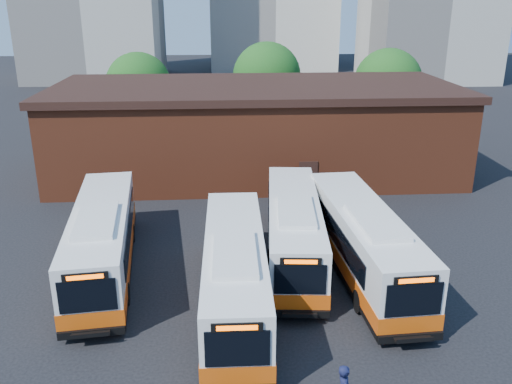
{
  "coord_description": "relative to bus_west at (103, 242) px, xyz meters",
  "views": [
    {
      "loc": [
        -2.46,
        -18.72,
        12.12
      ],
      "look_at": [
        -0.95,
        4.66,
        3.75
      ],
      "focal_mm": 38.0,
      "sensor_mm": 36.0,
      "label": 1
    }
  ],
  "objects": [
    {
      "name": "bus_east",
      "position": [
        12.03,
        -0.96,
        0.02
      ],
      "size": [
        3.18,
        12.24,
        3.3
      ],
      "rotation": [
        0.0,
        0.0,
        0.06
      ],
      "color": "white",
      "rests_on": "ground"
    },
    {
      "name": "bus_mideast",
      "position": [
        9.02,
        0.7,
        -0.03
      ],
      "size": [
        3.41,
        11.87,
        3.19
      ],
      "rotation": [
        0.0,
        0.0,
        -0.09
      ],
      "color": "white",
      "rests_on": "ground"
    },
    {
      "name": "bus_midwest",
      "position": [
        6.04,
        -3.51,
        -0.03
      ],
      "size": [
        2.6,
        11.81,
        3.2
      ],
      "rotation": [
        0.0,
        0.0,
        -0.01
      ],
      "color": "white",
      "rests_on": "ground"
    },
    {
      "name": "ground",
      "position": [
        8.1,
        -4.54,
        -1.48
      ],
      "size": [
        220.0,
        220.0,
        0.0
      ],
      "primitive_type": "plane",
      "color": "black"
    },
    {
      "name": "tree_east",
      "position": [
        21.1,
        26.46,
        3.35
      ],
      "size": [
        6.24,
        6.24,
        7.96
      ],
      "color": "#382314",
      "rests_on": "ground"
    },
    {
      "name": "tree_west",
      "position": [
        -1.9,
        27.46,
        3.16
      ],
      "size": [
        6.0,
        6.0,
        7.65
      ],
      "color": "#382314",
      "rests_on": "ground"
    },
    {
      "name": "tree_mid",
      "position": [
        10.1,
        29.46,
        3.6
      ],
      "size": [
        6.56,
        6.56,
        8.36
      ],
      "color": "#382314",
      "rests_on": "ground"
    },
    {
      "name": "bus_west",
      "position": [
        0.0,
        0.0,
        0.0
      ],
      "size": [
        3.75,
        12.15,
        3.26
      ],
      "rotation": [
        0.0,
        0.0,
        0.11
      ],
      "color": "white",
      "rests_on": "ground"
    },
    {
      "name": "depot_building",
      "position": [
        8.1,
        15.46,
        1.78
      ],
      "size": [
        28.6,
        12.6,
        6.4
      ],
      "color": "brown",
      "rests_on": "ground"
    }
  ]
}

